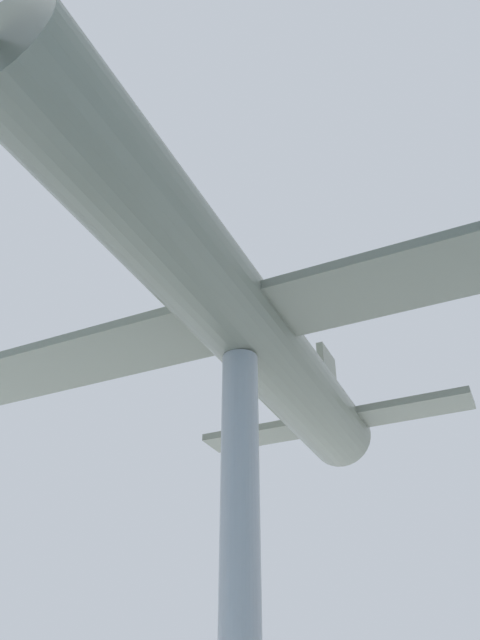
% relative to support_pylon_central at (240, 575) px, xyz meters
% --- Properties ---
extents(support_pylon_central, '(0.63, 0.63, 7.32)m').
position_rel_support_pylon_central_xyz_m(support_pylon_central, '(0.00, 0.00, 0.00)').
color(support_pylon_central, '#999EA3').
rests_on(support_pylon_central, ground_plane).
extents(suspended_airplane, '(21.08, 14.13, 3.00)m').
position_rel_support_pylon_central_xyz_m(suspended_airplane, '(0.03, 0.09, 4.47)').
color(suspended_airplane, slate).
rests_on(suspended_airplane, support_pylon_central).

